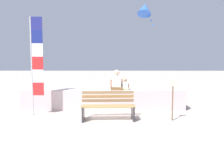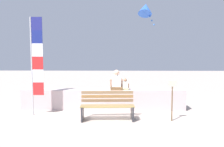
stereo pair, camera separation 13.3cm
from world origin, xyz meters
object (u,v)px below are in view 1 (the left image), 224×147
at_px(person_adult, 116,82).
at_px(flag_banner, 35,60).
at_px(park_bench, 108,106).
at_px(kite_blue, 145,9).
at_px(person_child, 125,85).
at_px(sign_post, 173,97).

height_order(person_adult, flag_banner, flag_banner).
bearing_deg(park_bench, person_adult, 77.49).
height_order(person_adult, kite_blue, kite_blue).
height_order(person_adult, person_child, person_adult).
bearing_deg(person_adult, sign_post, -39.08).
height_order(flag_banner, sign_post, flag_banner).
distance_m(person_child, sign_post, 1.99).
relative_size(park_bench, flag_banner, 0.52).
height_order(person_child, sign_post, sign_post).
height_order(park_bench, sign_post, sign_post).
bearing_deg(person_adult, flag_banner, -163.66).
distance_m(flag_banner, kite_blue, 5.46).
bearing_deg(person_child, park_bench, -115.55).
bearing_deg(sign_post, park_bench, 176.42).
height_order(park_bench, kite_blue, kite_blue).
height_order(person_adult, sign_post, person_adult).
distance_m(person_child, kite_blue, 3.97).
xyz_separation_m(kite_blue, sign_post, (0.42, -3.56, -3.35)).
bearing_deg(park_bench, person_child, 64.45).
xyz_separation_m(park_bench, person_adult, (0.28, 1.27, 0.62)).
distance_m(person_adult, person_child, 0.35).
distance_m(park_bench, person_adult, 1.44).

